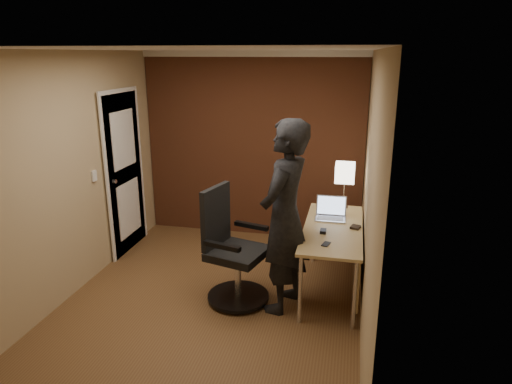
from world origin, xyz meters
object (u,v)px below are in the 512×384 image
laptop (331,212)px  wallet (355,227)px  desk (340,239)px  mouse (323,231)px  person (285,217)px  desk_lamp (345,173)px  office_chair (231,253)px  phone (326,244)px

laptop → wallet: (0.27, -0.26, -0.05)m
desk → laptop: 0.36m
mouse → person: bearing=-144.9°
desk_lamp → wallet: (0.15, -0.64, -0.41)m
person → office_chair: bearing=-77.0°
laptop → office_chair: bearing=-144.1°
laptop → person: (-0.41, -0.71, 0.16)m
desk_lamp → wallet: bearing=-77.0°
office_chair → person: size_ratio=0.61×
mouse → wallet: 0.37m
wallet → laptop: bearing=135.9°
desk → person: bearing=-141.2°
desk → office_chair: bearing=-159.4°
desk → phone: (-0.11, -0.47, 0.13)m
person → phone: bearing=98.6°
desk_lamp → person: size_ratio=0.28×
desk → desk_lamp: (0.01, 0.66, 0.55)m
desk_lamp → office_chair: 1.64m
wallet → desk: bearing=-171.5°
desk → mouse: size_ratio=15.00×
phone → wallet: size_ratio=1.05×
desk_lamp → laptop: bearing=-107.8°
desk_lamp → mouse: 0.94m
laptop → phone: laptop is taller
office_chair → person: 0.70m
phone → wallet: 0.56m
desk → mouse: 0.28m
phone → wallet: bearing=76.7°
laptop → phone: (0.00, -0.75, -0.06)m
laptop → office_chair: office_chair is taller
laptop → mouse: laptop is taller
person → mouse: bearing=139.6°
mouse → person: person is taller
laptop → wallet: 0.38m
desk → phone: 0.50m
desk_lamp → person: person is taller
desk → desk_lamp: desk_lamp is taller
wallet → phone: bearing=-118.7°
desk → person: (-0.52, -0.42, 0.35)m
desk_lamp → mouse: desk_lamp is taller
mouse → wallet: (0.32, 0.20, -0.01)m
laptop → wallet: bearing=-44.1°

